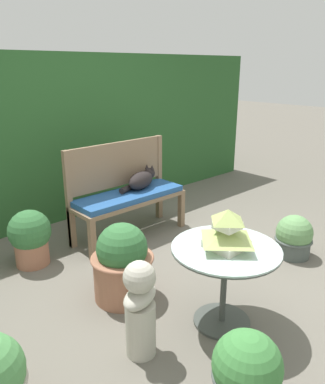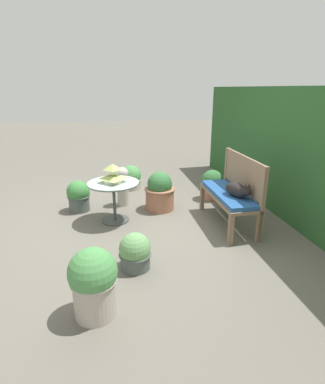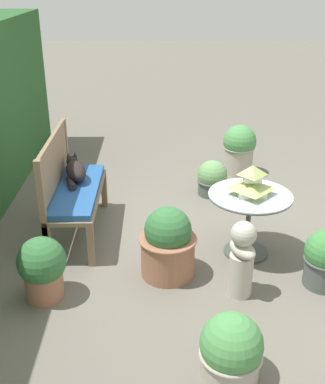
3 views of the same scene
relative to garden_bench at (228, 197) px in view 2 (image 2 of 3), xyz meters
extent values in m
plane|color=#666056|center=(-0.18, -1.17, -0.43)|extent=(30.00, 30.00, 0.00)
cube|color=#285628|center=(-0.18, 1.41, 0.54)|extent=(6.40, 1.04, 1.93)
cube|color=#7F664C|center=(-0.60, -0.19, -0.22)|extent=(0.06, 0.06, 0.40)
cube|color=#7F664C|center=(0.60, -0.19, -0.22)|extent=(0.06, 0.06, 0.40)
cube|color=#7F664C|center=(-0.60, 0.19, -0.22)|extent=(0.06, 0.06, 0.40)
cube|color=#7F664C|center=(0.60, 0.19, -0.22)|extent=(0.06, 0.06, 0.40)
cube|color=#7F664C|center=(0.00, 0.00, 0.00)|extent=(1.26, 0.44, 0.04)
cube|color=#23518E|center=(0.00, 0.00, 0.05)|extent=(1.21, 0.41, 0.06)
cube|color=#7F664C|center=(-0.60, 0.20, 0.08)|extent=(0.06, 0.06, 1.02)
cube|color=#7F664C|center=(0.60, 0.20, 0.08)|extent=(0.06, 0.06, 1.02)
cube|color=#7F664C|center=(0.00, 0.20, 0.35)|extent=(1.21, 0.04, 0.48)
ellipsoid|color=black|center=(0.19, 0.03, 0.17)|extent=(0.43, 0.30, 0.19)
sphere|color=black|center=(0.37, 0.09, 0.20)|extent=(0.12, 0.12, 0.12)
cone|color=black|center=(0.36, 0.13, 0.28)|extent=(0.05, 0.05, 0.06)
cone|color=black|center=(0.38, 0.06, 0.28)|extent=(0.05, 0.05, 0.06)
cylinder|color=black|center=(0.01, 0.06, 0.11)|extent=(0.22, 0.13, 0.07)
cylinder|color=#424742|center=(-0.41, -1.62, -0.42)|extent=(0.41, 0.41, 0.02)
cylinder|color=#424742|center=(-0.41, -1.62, -0.13)|extent=(0.04, 0.04, 0.60)
cylinder|color=silver|center=(-0.41, -1.62, 0.18)|extent=(0.75, 0.75, 0.01)
torus|color=#424742|center=(-0.41, -1.62, 0.17)|extent=(0.75, 0.75, 0.02)
cube|color=silver|center=(-0.41, -1.62, 0.21)|extent=(0.24, 0.24, 0.06)
pyramid|color=#A8BC66|center=(-0.41, -1.62, 0.28)|extent=(0.33, 0.33, 0.08)
cube|color=silver|center=(-0.41, -1.62, 0.35)|extent=(0.15, 0.15, 0.05)
pyramid|color=#A8BC66|center=(-0.41, -1.62, 0.42)|extent=(0.20, 0.20, 0.09)
cylinder|color=#B7B2A3|center=(-1.04, -1.45, -0.24)|extent=(0.20, 0.20, 0.37)
ellipsoid|color=#B7B2A3|center=(-1.04, -1.45, 0.00)|extent=(0.33, 0.26, 0.11)
sphere|color=#B7B2A3|center=(-1.04, -1.45, 0.14)|extent=(0.21, 0.21, 0.21)
cylinder|color=#ADA393|center=(-1.92, -1.25, -0.33)|extent=(0.38, 0.38, 0.19)
torus|color=#ADA393|center=(-1.92, -1.25, -0.25)|extent=(0.42, 0.42, 0.03)
sphere|color=#4C8E4C|center=(-1.92, -1.25, -0.16)|extent=(0.41, 0.41, 0.41)
cylinder|color=#9E664C|center=(-1.06, 0.13, -0.29)|extent=(0.31, 0.31, 0.27)
torus|color=#9E664C|center=(-1.06, 0.13, -0.16)|extent=(0.34, 0.34, 0.03)
sphere|color=#336B38|center=(-1.06, 0.13, -0.08)|extent=(0.39, 0.39, 0.39)
cylinder|color=#9E664C|center=(-0.74, -0.87, -0.24)|extent=(0.47, 0.47, 0.36)
torus|color=#9E664C|center=(-0.74, -0.87, -0.07)|extent=(0.50, 0.50, 0.03)
sphere|color=#336B38|center=(-0.74, -0.87, 0.01)|extent=(0.40, 0.40, 0.40)
cylinder|color=#ADA393|center=(1.57, -1.85, -0.25)|extent=(0.37, 0.37, 0.36)
torus|color=#ADA393|center=(1.57, -1.85, -0.08)|extent=(0.40, 0.40, 0.03)
sphere|color=#4C8E4C|center=(1.57, -1.85, 0.01)|extent=(0.42, 0.42, 0.42)
cylinder|color=#4C5651|center=(-0.92, -2.18, -0.30)|extent=(0.33, 0.33, 0.26)
torus|color=#4C5651|center=(-0.92, -2.18, -0.18)|extent=(0.36, 0.36, 0.03)
sphere|color=#3D7F3D|center=(-0.92, -2.18, -0.10)|extent=(0.37, 0.37, 0.37)
cylinder|color=#4C5651|center=(0.91, -1.43, -0.33)|extent=(0.33, 0.33, 0.18)
torus|color=#4C5651|center=(0.91, -1.43, -0.26)|extent=(0.36, 0.36, 0.03)
sphere|color=#66995B|center=(0.91, -1.43, -0.18)|extent=(0.35, 0.35, 0.35)
camera|label=1|loc=(-2.28, -3.02, 1.36)|focal=35.00mm
camera|label=2|loc=(3.81, -1.65, 1.48)|focal=28.00mm
camera|label=3|loc=(-4.29, -0.78, 2.00)|focal=45.00mm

